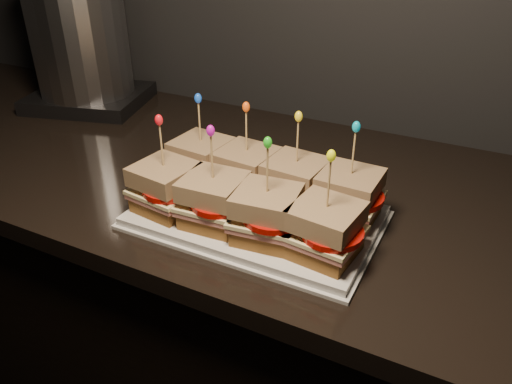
% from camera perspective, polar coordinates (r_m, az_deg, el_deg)
% --- Properties ---
extents(cabinet, '(2.43, 0.61, 0.85)m').
position_cam_1_polar(cabinet, '(1.22, 1.14, -17.80)').
color(cabinet, black).
rests_on(cabinet, ground).
extents(granite_slab, '(2.47, 0.65, 0.03)m').
position_cam_1_polar(granite_slab, '(0.94, 1.40, 0.65)').
color(granite_slab, black).
rests_on(granite_slab, cabinet).
extents(platter, '(0.37, 0.23, 0.02)m').
position_cam_1_polar(platter, '(0.80, 0.00, -2.86)').
color(platter, silver).
rests_on(platter, granite_slab).
extents(platter_rim, '(0.39, 0.24, 0.01)m').
position_cam_1_polar(platter_rim, '(0.80, 0.00, -3.22)').
color(platter_rim, silver).
rests_on(platter_rim, granite_slab).
extents(sandwich_0_bread_bot, '(0.09, 0.09, 0.02)m').
position_cam_1_polar(sandwich_0_bread_bot, '(0.89, -6.12, 2.06)').
color(sandwich_0_bread_bot, '#573314').
rests_on(sandwich_0_bread_bot, platter).
extents(sandwich_0_ham, '(0.10, 0.10, 0.01)m').
position_cam_1_polar(sandwich_0_ham, '(0.88, -6.18, 2.97)').
color(sandwich_0_ham, '#BE5C52').
rests_on(sandwich_0_ham, sandwich_0_bread_bot).
extents(sandwich_0_cheese, '(0.10, 0.10, 0.01)m').
position_cam_1_polar(sandwich_0_cheese, '(0.88, -6.20, 3.38)').
color(sandwich_0_cheese, '#FEEDA5').
rests_on(sandwich_0_cheese, sandwich_0_ham).
extents(sandwich_0_tomato, '(0.09, 0.09, 0.01)m').
position_cam_1_polar(sandwich_0_tomato, '(0.86, -5.77, 3.51)').
color(sandwich_0_tomato, '#B30D07').
rests_on(sandwich_0_tomato, sandwich_0_cheese).
extents(sandwich_0_bread_top, '(0.09, 0.09, 0.03)m').
position_cam_1_polar(sandwich_0_bread_top, '(0.87, -6.30, 4.97)').
color(sandwich_0_bread_top, '#4F250B').
rests_on(sandwich_0_bread_top, sandwich_0_tomato).
extents(sandwich_0_pick, '(0.00, 0.00, 0.09)m').
position_cam_1_polar(sandwich_0_pick, '(0.85, -6.46, 7.72)').
color(sandwich_0_pick, tan).
rests_on(sandwich_0_pick, sandwich_0_bread_top).
extents(sandwich_0_frill, '(0.01, 0.01, 0.02)m').
position_cam_1_polar(sandwich_0_frill, '(0.83, -6.64, 10.59)').
color(sandwich_0_frill, blue).
rests_on(sandwich_0_frill, sandwich_0_pick).
extents(sandwich_1_bread_bot, '(0.09, 0.09, 0.02)m').
position_cam_1_polar(sandwich_1_bread_bot, '(0.85, -1.05, 0.80)').
color(sandwich_1_bread_bot, '#573314').
rests_on(sandwich_1_bread_bot, platter).
extents(sandwich_1_ham, '(0.10, 0.10, 0.01)m').
position_cam_1_polar(sandwich_1_ham, '(0.84, -1.06, 1.75)').
color(sandwich_1_ham, '#BE5C52').
rests_on(sandwich_1_ham, sandwich_1_bread_bot).
extents(sandwich_1_cheese, '(0.10, 0.10, 0.01)m').
position_cam_1_polar(sandwich_1_cheese, '(0.84, -1.06, 2.17)').
color(sandwich_1_cheese, '#FEEDA5').
rests_on(sandwich_1_cheese, sandwich_1_ham).
extents(sandwich_1_tomato, '(0.09, 0.09, 0.01)m').
position_cam_1_polar(sandwich_1_tomato, '(0.82, -0.53, 2.28)').
color(sandwich_1_tomato, '#B30D07').
rests_on(sandwich_1_tomato, sandwich_1_cheese).
extents(sandwich_1_bread_top, '(0.09, 0.09, 0.03)m').
position_cam_1_polar(sandwich_1_bread_top, '(0.82, -1.08, 3.83)').
color(sandwich_1_bread_top, '#4F250B').
rests_on(sandwich_1_bread_top, sandwich_1_tomato).
extents(sandwich_1_pick, '(0.00, 0.00, 0.09)m').
position_cam_1_polar(sandwich_1_pick, '(0.81, -1.11, 6.69)').
color(sandwich_1_pick, tan).
rests_on(sandwich_1_pick, sandwich_1_bread_top).
extents(sandwich_1_frill, '(0.01, 0.01, 0.02)m').
position_cam_1_polar(sandwich_1_frill, '(0.79, -1.14, 9.70)').
color(sandwich_1_frill, '#F75612').
rests_on(sandwich_1_frill, sandwich_1_pick).
extents(sandwich_2_bread_bot, '(0.09, 0.09, 0.02)m').
position_cam_1_polar(sandwich_2_bread_bot, '(0.81, 4.47, -0.58)').
color(sandwich_2_bread_bot, '#573314').
rests_on(sandwich_2_bread_bot, platter).
extents(sandwich_2_ham, '(0.10, 0.10, 0.01)m').
position_cam_1_polar(sandwich_2_ham, '(0.81, 4.52, 0.40)').
color(sandwich_2_ham, '#BE5C52').
rests_on(sandwich_2_ham, sandwich_2_bread_bot).
extents(sandwich_2_cheese, '(0.10, 0.10, 0.01)m').
position_cam_1_polar(sandwich_2_cheese, '(0.80, 4.53, 0.83)').
color(sandwich_2_cheese, '#FEEDA5').
rests_on(sandwich_2_cheese, sandwich_2_ham).
extents(sandwich_2_tomato, '(0.09, 0.09, 0.01)m').
position_cam_1_polar(sandwich_2_tomato, '(0.79, 5.19, 0.92)').
color(sandwich_2_tomato, '#B30D07').
rests_on(sandwich_2_tomato, sandwich_2_cheese).
extents(sandwich_2_bread_top, '(0.09, 0.09, 0.03)m').
position_cam_1_polar(sandwich_2_bread_top, '(0.79, 4.61, 2.53)').
color(sandwich_2_bread_top, '#4F250B').
rests_on(sandwich_2_bread_top, sandwich_2_tomato).
extents(sandwich_2_pick, '(0.00, 0.00, 0.09)m').
position_cam_1_polar(sandwich_2_pick, '(0.77, 4.75, 5.49)').
color(sandwich_2_pick, tan).
rests_on(sandwich_2_pick, sandwich_2_bread_top).
extents(sandwich_2_frill, '(0.01, 0.01, 0.02)m').
position_cam_1_polar(sandwich_2_frill, '(0.75, 4.89, 8.61)').
color(sandwich_2_frill, yellow).
rests_on(sandwich_2_frill, sandwich_2_pick).
extents(sandwich_3_bread_bot, '(0.09, 0.09, 0.02)m').
position_cam_1_polar(sandwich_3_bread_bot, '(0.79, 10.39, -2.05)').
color(sandwich_3_bread_bot, '#573314').
rests_on(sandwich_3_bread_bot, platter).
extents(sandwich_3_ham, '(0.10, 0.09, 0.01)m').
position_cam_1_polar(sandwich_3_ham, '(0.78, 10.49, -1.06)').
color(sandwich_3_ham, '#BE5C52').
rests_on(sandwich_3_ham, sandwich_3_bread_bot).
extents(sandwich_3_cheese, '(0.10, 0.10, 0.01)m').
position_cam_1_polar(sandwich_3_cheese, '(0.78, 10.54, -0.62)').
color(sandwich_3_cheese, '#FEEDA5').
rests_on(sandwich_3_cheese, sandwich_3_ham).
extents(sandwich_3_tomato, '(0.09, 0.09, 0.01)m').
position_cam_1_polar(sandwich_3_tomato, '(0.77, 11.31, -0.54)').
color(sandwich_3_tomato, '#B30D07').
rests_on(sandwich_3_tomato, sandwich_3_cheese).
extents(sandwich_3_bread_top, '(0.09, 0.09, 0.03)m').
position_cam_1_polar(sandwich_3_bread_top, '(0.77, 10.73, 1.11)').
color(sandwich_3_bread_top, '#4F250B').
rests_on(sandwich_3_bread_top, sandwich_3_tomato).
extents(sandwich_3_pick, '(0.00, 0.00, 0.09)m').
position_cam_1_polar(sandwich_3_pick, '(0.75, 11.05, 4.14)').
color(sandwich_3_pick, tan).
rests_on(sandwich_3_pick, sandwich_3_bread_top).
extents(sandwich_3_frill, '(0.01, 0.01, 0.02)m').
position_cam_1_polar(sandwich_3_frill, '(0.73, 11.39, 7.32)').
color(sandwich_3_frill, '#089EB9').
rests_on(sandwich_3_frill, sandwich_3_pick).
extents(sandwich_4_bread_bot, '(0.10, 0.10, 0.02)m').
position_cam_1_polar(sandwich_4_bread_bot, '(0.81, -10.10, -1.08)').
color(sandwich_4_bread_bot, '#573314').
rests_on(sandwich_4_bread_bot, platter).
extents(sandwich_4_ham, '(0.11, 0.10, 0.01)m').
position_cam_1_polar(sandwich_4_ham, '(0.80, -10.20, -0.11)').
color(sandwich_4_ham, '#BE5C52').
rests_on(sandwich_4_ham, sandwich_4_bread_bot).
extents(sandwich_4_cheese, '(0.11, 0.10, 0.01)m').
position_cam_1_polar(sandwich_4_cheese, '(0.80, -10.25, 0.33)').
color(sandwich_4_cheese, '#FEEDA5').
rests_on(sandwich_4_cheese, sandwich_4_ham).
extents(sandwich_4_tomato, '(0.09, 0.09, 0.01)m').
position_cam_1_polar(sandwich_4_tomato, '(0.79, -9.84, 0.41)').
color(sandwich_4_tomato, '#B30D07').
rests_on(sandwich_4_tomato, sandwich_4_cheese).
extents(sandwich_4_bread_top, '(0.10, 0.10, 0.03)m').
position_cam_1_polar(sandwich_4_bread_top, '(0.79, -10.42, 2.03)').
color(sandwich_4_bread_top, '#4F250B').
rests_on(sandwich_4_bread_top, sandwich_4_tomato).
extents(sandwich_4_pick, '(0.00, 0.00, 0.09)m').
position_cam_1_polar(sandwich_4_pick, '(0.77, -10.72, 4.98)').
color(sandwich_4_pick, tan).
rests_on(sandwich_4_pick, sandwich_4_bread_top).
extents(sandwich_4_frill, '(0.01, 0.01, 0.02)m').
position_cam_1_polar(sandwich_4_frill, '(0.75, -11.05, 8.09)').
color(sandwich_4_frill, red).
rests_on(sandwich_4_frill, sandwich_4_pick).
extents(sandwich_5_bread_bot, '(0.09, 0.09, 0.02)m').
position_cam_1_polar(sandwich_5_bread_bot, '(0.77, -4.74, -2.63)').
color(sandwich_5_bread_bot, '#573314').
rests_on(sandwich_5_bread_bot, platter).
extents(sandwich_5_ham, '(0.10, 0.10, 0.01)m').
position_cam_1_polar(sandwich_5_ham, '(0.76, -4.79, -1.62)').
color(sandwich_5_ham, '#BE5C52').
rests_on(sandwich_5_ham, sandwich_5_bread_bot).
extents(sandwich_5_cheese, '(0.10, 0.10, 0.01)m').
position_cam_1_polar(sandwich_5_cheese, '(0.76, -4.82, -1.17)').
color(sandwich_5_cheese, '#FEEDA5').
rests_on(sandwich_5_cheese, sandwich_5_ham).
extents(sandwich_5_tomato, '(0.09, 0.09, 0.01)m').
position_cam_1_polar(sandwich_5_tomato, '(0.74, -4.29, -1.11)').
color(sandwich_5_tomato, '#B30D07').
rests_on(sandwich_5_tomato, sandwich_5_cheese).
extents(sandwich_5_bread_top, '(0.09, 0.09, 0.03)m').
position_cam_1_polar(sandwich_5_bread_top, '(0.74, -4.90, 0.60)').
color(sandwich_5_bread_top, '#4F250B').
rests_on(sandwich_5_bread_top, sandwich_5_tomato).
extents(sandwich_5_pick, '(0.00, 0.00, 0.09)m').
position_cam_1_polar(sandwich_5_pick, '(0.72, -5.06, 3.71)').
color(sandwich_5_pick, tan).
rests_on(sandwich_5_pick, sandwich_5_bread_top).
extents(sandwich_5_frill, '(0.01, 0.01, 0.02)m').
position_cam_1_polar(sandwich_5_frill, '(0.70, -5.22, 7.00)').
color(sandwich_5_frill, '#BF10A5').
rests_on(sandwich_5_frill, sandwich_5_pick).
extents(sandwich_6_bread_bot, '(0.09, 0.09, 0.02)m').
position_cam_1_polar(sandwich_6_bread_bot, '(0.73, 1.22, -4.33)').
color(sandwich_6_bread_bot, '#573314').
rests_on(sandwich_6_bread_bot, platter).
extents(sandwich_6_ham, '(0.10, 0.10, 0.01)m').
position_cam_1_polar(sandwich_6_ham, '(0.72, 1.23, -3.29)').
color(sandwich_6_ham, '#BE5C52').
rests_on(sandwich_6_ham, sandwich_6_bread_bot).
extents(sandwich_6_cheese, '(0.11, 0.10, 0.01)m').
position_cam_1_polar(sandwich_6_cheese, '(0.72, 1.24, -2.83)').
color(sandwich_6_cheese, '#FEEDA5').
rests_on(sandwich_6_cheese, sandwich_6_ham).
extents(sandwich_6_tomato, '(0.09, 0.09, 0.01)m').
position_cam_1_polar(sandwich_6_tomato, '(0.71, 1.91, -2.79)').
color(sandwich_6_tomato, '#B30D07').
rests_on(sandwich_6_tomato, sandwich_6_cheese).
extents(sandwich_6_bread_top, '(0.10, 0.10, 0.03)m').
position_cam_1_polar(sandwich_6_bread_top, '(0.71, 1.26, -0.99)').
color(sandwich_6_bread_top, '#4F250B').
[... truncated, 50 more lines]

